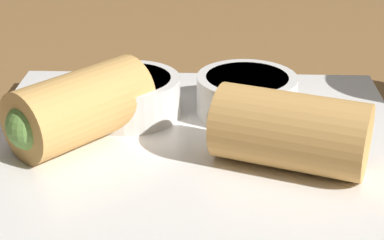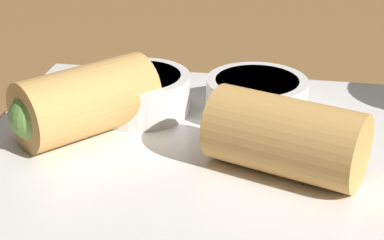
{
  "view_description": "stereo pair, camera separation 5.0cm",
  "coord_description": "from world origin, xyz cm",
  "views": [
    {
      "loc": [
        -2.35,
        -38.85,
        23.25
      ],
      "look_at": [
        -3.73,
        -1.75,
        5.39
      ],
      "focal_mm": 60.0,
      "sensor_mm": 36.0,
      "label": 1
    },
    {
      "loc": [
        2.63,
        -38.33,
        23.25
      ],
      "look_at": [
        -3.73,
        -1.75,
        5.39
      ],
      "focal_mm": 60.0,
      "sensor_mm": 36.0,
      "label": 2
    }
  ],
  "objects": [
    {
      "name": "table_surface",
      "position": [
        0.0,
        0.0,
        1.0
      ],
      "size": [
        180.0,
        140.0,
        2.0
      ],
      "color": "olive",
      "rests_on": "ground"
    },
    {
      "name": "serving_plate",
      "position": [
        -3.73,
        -1.75,
        2.76
      ],
      "size": [
        28.6,
        26.05,
        1.5
      ],
      "color": "white",
      "rests_on": "table_surface"
    },
    {
      "name": "dipping_bowl_far",
      "position": [
        -8.34,
        3.02,
        5.04
      ],
      "size": [
        7.19,
        7.19,
        2.83
      ],
      "color": "white",
      "rests_on": "serving_plate"
    },
    {
      "name": "dipping_bowl_near",
      "position": [
        0.41,
        3.55,
        5.04
      ],
      "size": [
        7.19,
        7.19,
        2.83
      ],
      "color": "white",
      "rests_on": "serving_plate"
    },
    {
      "name": "roll_front_right",
      "position": [
        -11.36,
        -1.36,
        5.86
      ],
      "size": [
        9.59,
        10.01,
        4.72
      ],
      "color": "#DBA356",
      "rests_on": "serving_plate"
    },
    {
      "name": "roll_front_left",
      "position": [
        1.89,
        -3.87,
        5.86
      ],
      "size": [
        10.29,
        7.51,
        4.72
      ],
      "color": "#DBA356",
      "rests_on": "serving_plate"
    }
  ]
}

